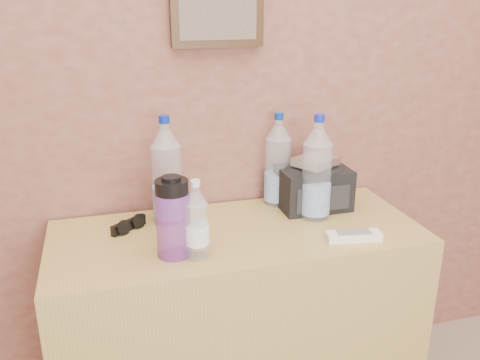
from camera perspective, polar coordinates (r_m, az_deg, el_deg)
name	(u,v)px	position (r m, az deg, el deg)	size (l,w,h in m)	color
picture_frame	(217,7)	(1.69, -2.57, 18.86)	(0.30, 0.03, 0.25)	#382311
dresser	(238,328)	(1.80, -0.24, -16.25)	(1.17, 0.49, 0.73)	tan
pet_large_b	(167,176)	(1.65, -8.19, 0.44)	(0.10, 0.10, 0.35)	silver
pet_large_c	(278,165)	(1.78, 4.26, 1.75)	(0.09, 0.09, 0.33)	silver
pet_large_d	(316,173)	(1.68, 8.59, 0.76)	(0.09, 0.09, 0.35)	silver
pet_small	(197,224)	(1.42, -4.90, -4.94)	(0.07, 0.07, 0.23)	silver
nalgene_bottle	(173,217)	(1.44, -7.53, -4.16)	(0.10, 0.10, 0.24)	purple
sunglasses	(129,225)	(1.65, -12.40, -4.97)	(0.13, 0.05, 0.03)	black
ac_remote	(354,236)	(1.59, 12.64, -6.16)	(0.17, 0.05, 0.02)	silver
toiletry_bag	(313,185)	(1.79, 8.22, -0.57)	(0.24, 0.17, 0.16)	black
foil_packet	(316,161)	(1.73, 8.50, 2.11)	(0.13, 0.11, 0.03)	silver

